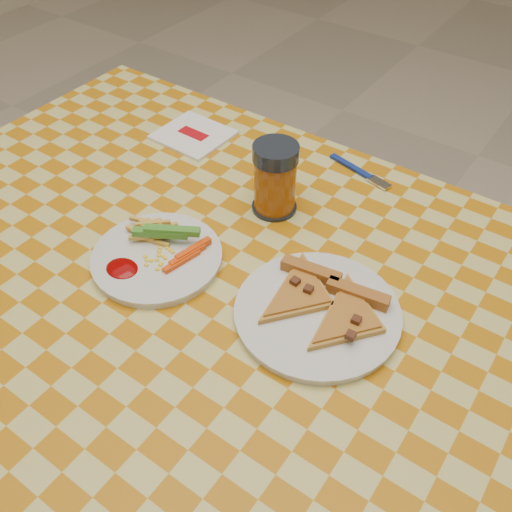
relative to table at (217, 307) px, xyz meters
The scene contains 9 objects.
ground 0.68m from the table, ahead, with size 8.00×8.00×0.00m, color #BDAD98.
table is the anchor object (origin of this frame).
plate_left 0.13m from the table, 164.32° to the right, with size 0.20×0.20×0.01m, color silver.
plate_right 0.19m from the table, ahead, with size 0.24×0.24×0.01m, color silver.
fries_veggies 0.14m from the table, behind, with size 0.16×0.15×0.04m.
pizza_slices 0.20m from the table, 11.30° to the left, with size 0.22×0.20×0.02m.
drink_glass 0.24m from the table, 95.14° to the left, with size 0.08×0.08×0.13m.
napkin 0.41m from the table, 134.37° to the left, with size 0.14×0.13×0.01m.
fork 0.39m from the table, 81.24° to the left, with size 0.14×0.05×0.01m.
Camera 1 is at (0.41, -0.47, 1.40)m, focal length 40.00 mm.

